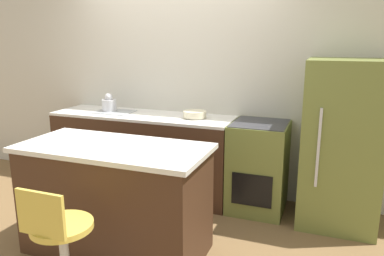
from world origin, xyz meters
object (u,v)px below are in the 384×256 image
oven_range (258,167)px  stool_chair (61,249)px  kettle (109,104)px  mixing_bowl (195,114)px  refrigerator (341,144)px

oven_range → stool_chair: oven_range is taller
oven_range → stool_chair: (-0.90, -2.00, -0.02)m
kettle → mixing_bowl: 1.09m
refrigerator → stool_chair: size_ratio=1.76×
stool_chair → mixing_bowl: mixing_bowl is taller
refrigerator → oven_range: bearing=177.9°
stool_chair → mixing_bowl: bearing=85.0°
oven_range → mixing_bowl: bearing=178.4°
stool_chair → oven_range: bearing=65.8°
kettle → mixing_bowl: size_ratio=0.84×
oven_range → kettle: size_ratio=4.48×
refrigerator → stool_chair: 2.62m
kettle → refrigerator: bearing=-1.1°
oven_range → kettle: (-1.81, 0.02, 0.56)m
refrigerator → kettle: 2.60m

